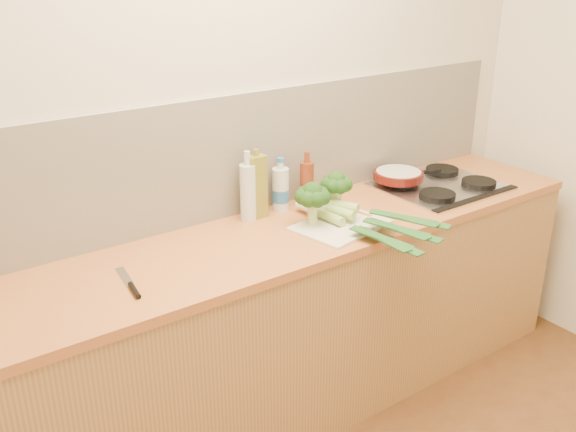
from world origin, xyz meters
The scene contains 15 objects.
room_shell centered at (0.00, 1.49, 1.17)m, with size 3.50×3.50×3.50m.
counter centered at (0.00, 1.20, 0.45)m, with size 3.20×0.62×0.90m.
gas_hob centered at (1.02, 1.20, 0.91)m, with size 0.58×0.50×0.04m.
chopping_board centered at (0.30, 1.11, 0.91)m, with size 0.39×0.28×0.01m, color white.
broccoli_left centered at (0.20, 1.18, 1.04)m, with size 0.15×0.15×0.19m.
broccoli_right centered at (0.36, 1.21, 1.05)m, with size 0.14×0.14×0.20m.
leek_front centered at (0.28, 1.09, 0.93)m, with size 0.13×0.70×0.04m.
leek_mid centered at (0.34, 1.06, 0.95)m, with size 0.21×0.65×0.04m.
leek_back centered at (0.38, 1.07, 0.97)m, with size 0.30×0.60×0.04m.
chefs_knife centered at (-0.65, 1.11, 0.91)m, with size 0.06×0.27×0.02m.
skillet centered at (0.86, 1.33, 0.96)m, with size 0.36×0.25×0.04m.
oil_tin centered at (0.06, 1.40, 1.04)m, with size 0.08×0.05×0.31m.
glass_bottle centered at (0.02, 1.40, 1.03)m, with size 0.07×0.07×0.31m.
amber_bottle centered at (0.33, 1.40, 1.01)m, with size 0.06×0.06×0.26m.
water_bottle centered at (0.20, 1.42, 0.99)m, with size 0.08×0.08×0.23m.
Camera 1 is at (-1.36, -0.81, 2.00)m, focal length 40.00 mm.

